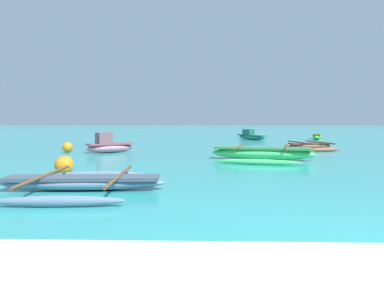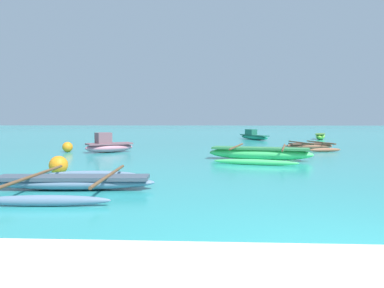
# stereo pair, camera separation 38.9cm
# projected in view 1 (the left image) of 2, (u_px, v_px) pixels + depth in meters

# --- Properties ---
(moored_boat_0) EXTENTS (1.59, 2.71, 0.49)m
(moored_boat_0) POSITION_uv_depth(u_px,v_px,m) (317.00, 136.00, 28.97)
(moored_boat_0) COLOR #7ED542
(moored_boat_0) RESTS_ON ground_plane
(moored_boat_1) EXTENTS (2.15, 3.89, 0.85)m
(moored_boat_1) POSITION_uv_depth(u_px,v_px,m) (251.00, 136.00, 28.33)
(moored_boat_1) COLOR #1E9C75
(moored_boat_1) RESTS_ON ground_plane
(moored_boat_2) EXTENTS (3.69, 3.35, 0.36)m
(moored_boat_2) POSITION_uv_depth(u_px,v_px,m) (83.00, 182.00, 7.58)
(moored_boat_2) COLOR slate
(moored_boat_2) RESTS_ON ground_plane
(moored_boat_3) EXTENTS (2.40, 2.02, 0.97)m
(moored_boat_3) POSITION_uv_depth(u_px,v_px,m) (109.00, 146.00, 16.61)
(moored_boat_3) COLOR #D37E90
(moored_boat_3) RESTS_ON ground_plane
(moored_boat_4) EXTENTS (4.11, 3.97, 0.55)m
(moored_boat_4) POSITION_uv_depth(u_px,v_px,m) (262.00, 153.00, 13.47)
(moored_boat_4) COLOR #4DE472
(moored_boat_4) RESTS_ON ground_plane
(moored_boat_5) EXTENTS (2.57, 3.37, 0.41)m
(moored_boat_5) POSITION_uv_depth(u_px,v_px,m) (310.00, 146.00, 18.54)
(moored_boat_5) COLOR #965A3F
(moored_boat_5) RESTS_ON ground_plane
(mooring_buoy_0) EXTENTS (0.39, 0.39, 0.39)m
(mooring_buoy_0) POSITION_uv_depth(u_px,v_px,m) (105.00, 144.00, 19.68)
(mooring_buoy_0) COLOR yellow
(mooring_buoy_0) RESTS_ON ground_plane
(mooring_buoy_1) EXTENTS (0.50, 0.50, 0.50)m
(mooring_buoy_1) POSITION_uv_depth(u_px,v_px,m) (68.00, 147.00, 16.74)
(mooring_buoy_1) COLOR orange
(mooring_buoy_1) RESTS_ON ground_plane
(mooring_buoy_2) EXTENTS (0.53, 0.53, 0.53)m
(mooring_buoy_2) POSITION_uv_depth(u_px,v_px,m) (64.00, 165.00, 9.75)
(mooring_buoy_2) COLOR orange
(mooring_buoy_2) RESTS_ON ground_plane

